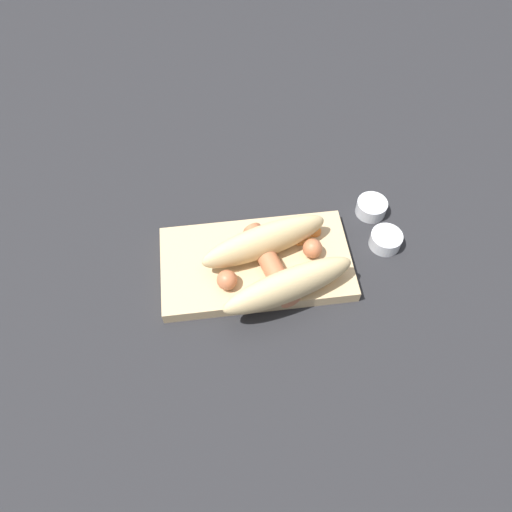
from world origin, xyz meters
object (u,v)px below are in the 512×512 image
at_px(sausage, 271,264).
at_px(condiment_cup_near, 385,240).
at_px(bread_roll, 276,263).
at_px(food_tray, 256,264).
at_px(condiment_cup_far, 371,208).

distance_m(sausage, condiment_cup_near, 0.19).
height_order(bread_roll, sausage, bread_roll).
relative_size(food_tray, condiment_cup_far, 5.79).
relative_size(food_tray, condiment_cup_near, 5.79).
xyz_separation_m(food_tray, condiment_cup_far, (-0.20, -0.08, 0.00)).
bearing_deg(bread_roll, sausage, -51.31).
distance_m(food_tray, sausage, 0.04).
relative_size(sausage, condiment_cup_near, 3.27).
relative_size(bread_roll, condiment_cup_near, 4.52).
distance_m(food_tray, condiment_cup_near, 0.20).
bearing_deg(sausage, bread_roll, 128.69).
distance_m(sausage, condiment_cup_far, 0.21).
bearing_deg(food_tray, bread_roll, 132.87).
xyz_separation_m(sausage, condiment_cup_far, (-0.18, -0.10, -0.02)).
height_order(food_tray, sausage, sausage).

